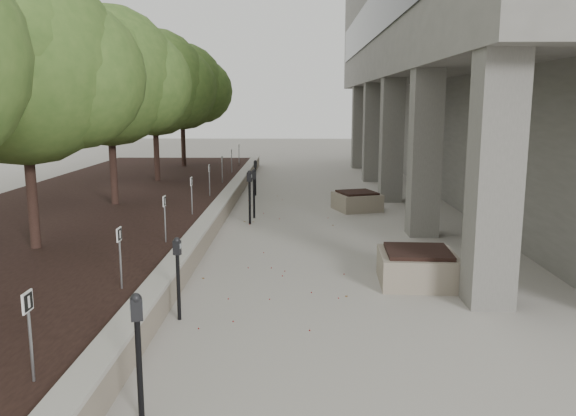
{
  "coord_description": "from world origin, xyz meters",
  "views": [
    {
      "loc": [
        0.34,
        -7.95,
        3.2
      ],
      "look_at": [
        0.13,
        5.0,
        0.84
      ],
      "focal_mm": 36.04,
      "sensor_mm": 36.0,
      "label": 1
    }
  ],
  "objects_px": {
    "crabapple_tree_2": "(25,107)",
    "planter_front": "(417,266)",
    "crabapple_tree_5": "(182,105)",
    "parking_meter_1": "(139,358)",
    "parking_meter_5": "(255,178)",
    "crabapple_tree_4": "(155,105)",
    "parking_meter_3": "(254,194)",
    "parking_meter_4": "(250,197)",
    "parking_meter_2": "(178,279)",
    "planter_back": "(357,201)",
    "crabapple_tree_3": "(110,106)"
  },
  "relations": [
    {
      "from": "crabapple_tree_3",
      "to": "parking_meter_5",
      "type": "relative_size",
      "value": 4.36
    },
    {
      "from": "planter_front",
      "to": "planter_back",
      "type": "height_order",
      "value": "planter_front"
    },
    {
      "from": "planter_front",
      "to": "parking_meter_1",
      "type": "bearing_deg",
      "value": -128.95
    },
    {
      "from": "planter_back",
      "to": "crabapple_tree_3",
      "type": "bearing_deg",
      "value": -169.19
    },
    {
      "from": "parking_meter_4",
      "to": "planter_front",
      "type": "xyz_separation_m",
      "value": [
        3.43,
        -5.11,
        -0.41
      ]
    },
    {
      "from": "parking_meter_1",
      "to": "parking_meter_2",
      "type": "relative_size",
      "value": 1.07
    },
    {
      "from": "crabapple_tree_2",
      "to": "crabapple_tree_3",
      "type": "height_order",
      "value": "same"
    },
    {
      "from": "crabapple_tree_5",
      "to": "planter_back",
      "type": "xyz_separation_m",
      "value": [
        6.94,
        -8.67,
        -2.83
      ]
    },
    {
      "from": "parking_meter_2",
      "to": "planter_back",
      "type": "distance_m",
      "value": 9.76
    },
    {
      "from": "crabapple_tree_2",
      "to": "planter_front",
      "type": "bearing_deg",
      "value": -7.11
    },
    {
      "from": "parking_meter_2",
      "to": "parking_meter_4",
      "type": "distance_m",
      "value": 6.96
    },
    {
      "from": "crabapple_tree_4",
      "to": "parking_meter_3",
      "type": "distance_m",
      "value": 6.77
    },
    {
      "from": "crabapple_tree_4",
      "to": "parking_meter_5",
      "type": "height_order",
      "value": "crabapple_tree_4"
    },
    {
      "from": "crabapple_tree_4",
      "to": "planter_back",
      "type": "xyz_separation_m",
      "value": [
        6.94,
        -3.67,
        -2.83
      ]
    },
    {
      "from": "parking_meter_3",
      "to": "parking_meter_2",
      "type": "bearing_deg",
      "value": -111.3
    },
    {
      "from": "crabapple_tree_4",
      "to": "parking_meter_3",
      "type": "bearing_deg",
      "value": -51.68
    },
    {
      "from": "parking_meter_2",
      "to": "planter_front",
      "type": "xyz_separation_m",
      "value": [
        3.92,
        1.84,
        -0.32
      ]
    },
    {
      "from": "crabapple_tree_5",
      "to": "parking_meter_2",
      "type": "distance_m",
      "value": 18.24
    },
    {
      "from": "parking_meter_2",
      "to": "parking_meter_3",
      "type": "xyz_separation_m",
      "value": [
        0.54,
        7.79,
        0.06
      ]
    },
    {
      "from": "crabapple_tree_3",
      "to": "crabapple_tree_4",
      "type": "relative_size",
      "value": 1.0
    },
    {
      "from": "parking_meter_3",
      "to": "planter_back",
      "type": "distance_m",
      "value": 3.31
    },
    {
      "from": "crabapple_tree_2",
      "to": "crabapple_tree_5",
      "type": "relative_size",
      "value": 1.0
    },
    {
      "from": "crabapple_tree_4",
      "to": "parking_meter_2",
      "type": "xyz_separation_m",
      "value": [
        3.38,
        -12.75,
        -2.49
      ]
    },
    {
      "from": "crabapple_tree_2",
      "to": "crabapple_tree_5",
      "type": "distance_m",
      "value": 15.0
    },
    {
      "from": "crabapple_tree_5",
      "to": "parking_meter_2",
      "type": "xyz_separation_m",
      "value": [
        3.38,
        -17.75,
        -2.49
      ]
    },
    {
      "from": "parking_meter_2",
      "to": "planter_back",
      "type": "height_order",
      "value": "parking_meter_2"
    },
    {
      "from": "parking_meter_3",
      "to": "parking_meter_4",
      "type": "distance_m",
      "value": 0.84
    },
    {
      "from": "parking_meter_2",
      "to": "parking_meter_3",
      "type": "height_order",
      "value": "parking_meter_3"
    },
    {
      "from": "parking_meter_5",
      "to": "parking_meter_3",
      "type": "bearing_deg",
      "value": -101.05
    },
    {
      "from": "crabapple_tree_5",
      "to": "parking_meter_3",
      "type": "distance_m",
      "value": 10.97
    },
    {
      "from": "crabapple_tree_4",
      "to": "parking_meter_3",
      "type": "xyz_separation_m",
      "value": [
        3.92,
        -4.96,
        -2.42
      ]
    },
    {
      "from": "crabapple_tree_2",
      "to": "planter_front",
      "type": "height_order",
      "value": "crabapple_tree_2"
    },
    {
      "from": "parking_meter_5",
      "to": "parking_meter_2",
      "type": "bearing_deg",
      "value": -106.06
    },
    {
      "from": "crabapple_tree_2",
      "to": "parking_meter_4",
      "type": "distance_m",
      "value": 6.19
    },
    {
      "from": "crabapple_tree_2",
      "to": "crabapple_tree_4",
      "type": "height_order",
      "value": "same"
    },
    {
      "from": "crabapple_tree_2",
      "to": "crabapple_tree_4",
      "type": "relative_size",
      "value": 1.0
    },
    {
      "from": "crabapple_tree_4",
      "to": "planter_front",
      "type": "xyz_separation_m",
      "value": [
        7.3,
        -10.91,
        -2.81
      ]
    },
    {
      "from": "parking_meter_4",
      "to": "crabapple_tree_3",
      "type": "bearing_deg",
      "value": -172.53
    },
    {
      "from": "crabapple_tree_2",
      "to": "parking_meter_1",
      "type": "height_order",
      "value": "crabapple_tree_2"
    },
    {
      "from": "crabapple_tree_2",
      "to": "parking_meter_5",
      "type": "bearing_deg",
      "value": 67.99
    },
    {
      "from": "crabapple_tree_2",
      "to": "crabapple_tree_5",
      "type": "xyz_separation_m",
      "value": [
        0.0,
        15.0,
        0.0
      ]
    },
    {
      "from": "planter_front",
      "to": "parking_meter_3",
      "type": "bearing_deg",
      "value": 119.59
    },
    {
      "from": "crabapple_tree_5",
      "to": "parking_meter_1",
      "type": "xyz_separation_m",
      "value": [
        3.55,
        -20.54,
        -2.44
      ]
    },
    {
      "from": "crabapple_tree_5",
      "to": "parking_meter_3",
      "type": "relative_size",
      "value": 3.91
    },
    {
      "from": "crabapple_tree_4",
      "to": "parking_meter_4",
      "type": "relative_size",
      "value": 3.75
    },
    {
      "from": "crabapple_tree_5",
      "to": "parking_meter_5",
      "type": "distance_m",
      "value": 7.4
    },
    {
      "from": "parking_meter_4",
      "to": "crabapple_tree_5",
      "type": "bearing_deg",
      "value": 128.89
    },
    {
      "from": "crabapple_tree_5",
      "to": "parking_meter_1",
      "type": "relative_size",
      "value": 3.99
    },
    {
      "from": "crabapple_tree_5",
      "to": "parking_meter_4",
      "type": "relative_size",
      "value": 3.75
    },
    {
      "from": "crabapple_tree_5",
      "to": "parking_meter_5",
      "type": "relative_size",
      "value": 4.36
    }
  ]
}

